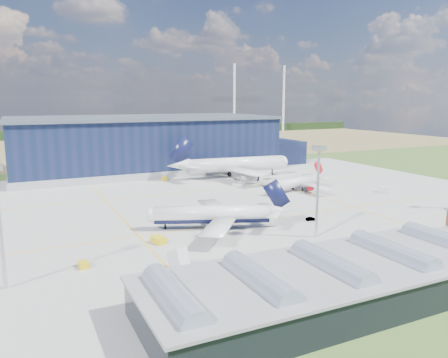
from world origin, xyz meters
TOP-DOWN VIEW (x-y plane):
  - ground at (0.00, 0.00)m, footprint 600.00×600.00m
  - apron at (0.00, 10.00)m, footprint 220.00×160.00m
  - farmland at (0.00, 220.00)m, footprint 600.00×220.00m
  - treeline at (0.00, 300.00)m, footprint 600.00×8.00m
  - hangar at (2.81, 94.80)m, footprint 145.00×62.00m
  - glass_concourse at (-6.45, -60.00)m, footprint 78.00×23.00m
  - light_mast_center at (10.00, -30.00)m, footprint 2.60×2.60m
  - airliner_navy at (-10.59, -12.00)m, footprint 51.25×50.77m
  - airliner_red at (38.19, 19.00)m, footprint 40.57×40.11m
  - airliner_widebody at (31.04, 54.60)m, footprint 62.04×60.96m
  - gse_tug_a at (-27.05, -17.50)m, footprint 3.38×4.42m
  - gse_tug_b at (-45.63, -25.69)m, footprint 2.14×3.06m
  - gse_cart_a at (23.21, 35.27)m, footprint 2.75×3.45m
  - gse_van_b at (65.92, 1.86)m, footprint 3.84×5.46m
  - gse_tug_c at (0.15, 62.00)m, footprint 2.37×3.49m
  - gse_cart_b at (22.00, 36.88)m, footprint 3.14×3.33m
  - airstair at (-28.91, -36.53)m, footprint 2.76×5.78m
  - car_b at (18.24, -17.28)m, footprint 3.57×2.34m

SIDE VIEW (x-z plane):
  - ground at x=0.00m, z-range 0.00..0.00m
  - farmland at x=0.00m, z-range -0.01..0.01m
  - apron at x=0.00m, z-range -0.01..0.07m
  - car_b at x=18.24m, z-range 0.00..1.11m
  - gse_cart_b at x=22.00m, z-range 0.00..1.20m
  - gse_tug_b at x=-45.63m, z-range 0.00..1.27m
  - gse_cart_a at x=23.21m, z-range 0.00..1.31m
  - gse_tug_c at x=0.15m, z-range 0.00..1.45m
  - gse_tug_a at x=-27.05m, z-range 0.00..1.63m
  - gse_van_b at x=65.92m, z-range 0.00..2.28m
  - airstair at x=-28.91m, z-range 0.00..3.58m
  - glass_concourse at x=-6.45m, z-range -0.61..7.99m
  - treeline at x=0.00m, z-range 0.00..8.00m
  - airliner_red at x=38.19m, z-range 0.00..10.59m
  - airliner_navy at x=-10.59m, z-range 0.00..12.93m
  - airliner_widebody at x=31.04m, z-range 0.00..18.35m
  - hangar at x=2.81m, z-range -1.43..24.67m
  - light_mast_center at x=10.00m, z-range 3.93..26.93m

